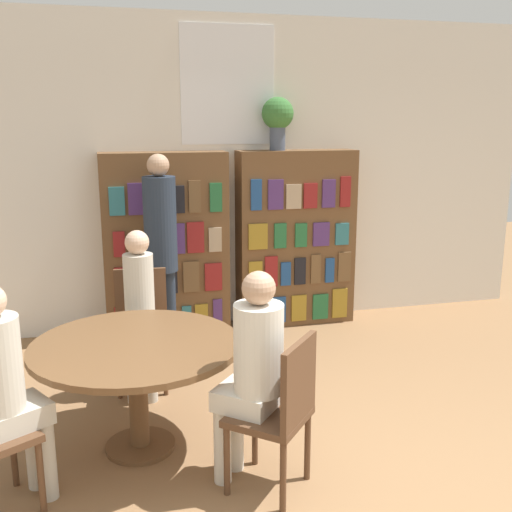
# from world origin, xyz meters

# --- Properties ---
(wall_back) EXTENTS (6.40, 0.07, 3.00)m
(wall_back) POSITION_xyz_m (0.00, 3.53, 1.51)
(wall_back) COLOR silver
(wall_back) RESTS_ON ground_plane
(bookshelf_left) EXTENTS (1.17, 0.34, 1.74)m
(bookshelf_left) POSITION_xyz_m (-0.65, 3.33, 0.87)
(bookshelf_left) COLOR brown
(bookshelf_left) RESTS_ON ground_plane
(bookshelf_right) EXTENTS (1.17, 0.34, 1.74)m
(bookshelf_right) POSITION_xyz_m (0.65, 3.33, 0.87)
(bookshelf_right) COLOR brown
(bookshelf_right) RESTS_ON ground_plane
(flower_vase) EXTENTS (0.30, 0.30, 0.50)m
(flower_vase) POSITION_xyz_m (0.45, 3.34, 2.05)
(flower_vase) COLOR #475166
(flower_vase) RESTS_ON bookshelf_right
(reading_table) EXTENTS (1.28, 1.28, 0.71)m
(reading_table) POSITION_xyz_m (-1.05, 1.25, 0.60)
(reading_table) COLOR brown
(reading_table) RESTS_ON ground_plane
(chair_left_side) EXTENTS (0.43, 0.43, 0.91)m
(chair_left_side) POSITION_xyz_m (-0.96, 2.22, 0.51)
(chair_left_side) COLOR brown
(chair_left_side) RESTS_ON ground_plane
(chair_far_side) EXTENTS (0.56, 0.56, 0.91)m
(chair_far_side) POSITION_xyz_m (-0.32, 0.60, 0.51)
(chair_far_side) COLOR brown
(chair_far_side) RESTS_ON ground_plane
(seated_reader_left) EXTENTS (0.25, 0.36, 1.25)m
(seated_reader_left) POSITION_xyz_m (-0.98, 2.03, 0.70)
(seated_reader_left) COLOR beige
(seated_reader_left) RESTS_ON ground_plane
(seated_reader_right) EXTENTS (0.42, 0.42, 1.26)m
(seated_reader_right) POSITION_xyz_m (-0.45, 0.72, 0.72)
(seated_reader_right) COLOR silver
(seated_reader_right) RESTS_ON ground_plane
(seated_reader_back) EXTENTS (0.41, 0.39, 1.25)m
(seated_reader_back) POSITION_xyz_m (-1.74, 0.84, 0.71)
(seated_reader_back) COLOR beige
(seated_reader_back) RESTS_ON ground_plane
(librarian_standing) EXTENTS (0.28, 0.55, 1.76)m
(librarian_standing) POSITION_xyz_m (-0.74, 2.83, 1.07)
(librarian_standing) COLOR #232D3D
(librarian_standing) RESTS_ON ground_plane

